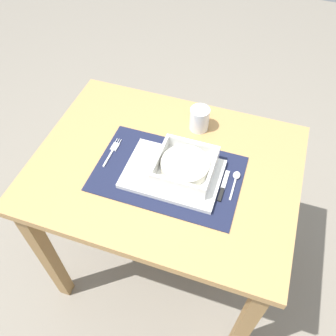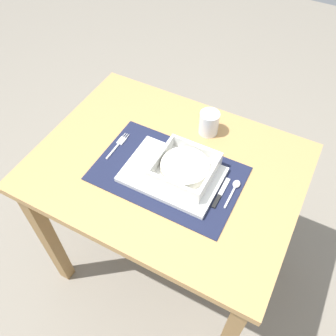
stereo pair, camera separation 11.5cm
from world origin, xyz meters
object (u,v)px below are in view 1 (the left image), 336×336
porridge_bowl (185,166)px  spoon (236,178)px  fork (113,150)px  butter_knife (223,187)px  drinking_glass (199,120)px  bread_knife (216,191)px  dining_table (165,186)px

porridge_bowl → spoon: porridge_bowl is taller
fork → butter_knife: (0.40, -0.03, 0.00)m
spoon → butter_knife: size_ratio=0.90×
fork → drinking_glass: bearing=43.4°
butter_knife → bread_knife: same height
bread_knife → butter_knife: bearing=49.6°
porridge_bowl → fork: 0.27m
spoon → drinking_glass: (-0.18, 0.19, 0.03)m
bread_knife → drinking_glass: 0.29m
fork → butter_knife: 0.40m
butter_knife → drinking_glass: bearing=118.4°
butter_knife → bread_knife: bearing=-134.6°
fork → porridge_bowl: bearing=0.1°
dining_table → bread_knife: bread_knife is taller
dining_table → spoon: size_ratio=7.67×
butter_knife → fork: bearing=172.2°
porridge_bowl → bread_knife: (0.11, -0.04, -0.03)m
porridge_bowl → butter_knife: bearing=-6.6°
dining_table → fork: bearing=179.8°
bread_knife → spoon: bearing=55.0°
dining_table → drinking_glass: drinking_glass is taller
porridge_bowl → fork: size_ratio=1.37×
dining_table → porridge_bowl: bearing=-12.8°
drinking_glass → porridge_bowl: bearing=-86.3°
butter_knife → porridge_bowl: bearing=170.3°
butter_knife → bread_knife: (-0.02, -0.02, 0.00)m
porridge_bowl → spoon: bearing=11.1°
fork → drinking_glass: drinking_glass is taller
porridge_bowl → bread_knife: porridge_bowl is taller
dining_table → spoon: 0.27m
spoon → drinking_glass: drinking_glass is taller
porridge_bowl → drinking_glass: size_ratio=2.09×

